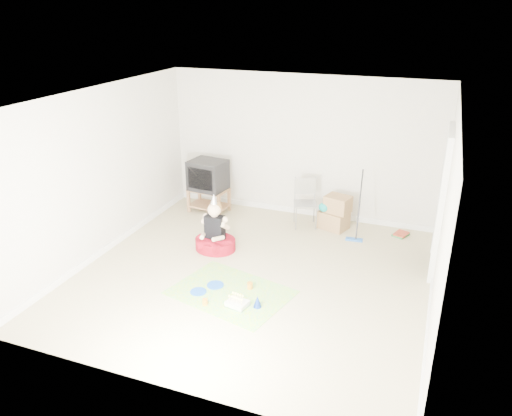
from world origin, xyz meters
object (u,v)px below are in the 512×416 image
(crt_tv, at_px, (208,175))
(cardboard_boxes, at_px, (335,213))
(birthday_cake, at_px, (237,304))
(seated_woman, at_px, (215,237))
(tv_stand, at_px, (209,198))
(folding_chair, at_px, (306,204))

(crt_tv, relative_size, cardboard_boxes, 1.06)
(cardboard_boxes, height_order, birthday_cake, cardboard_boxes)
(crt_tv, bearing_deg, birthday_cake, -50.75)
(seated_woman, bearing_deg, cardboard_boxes, 42.52)
(cardboard_boxes, relative_size, birthday_cake, 1.98)
(tv_stand, xyz_separation_m, crt_tv, (0.00, -0.00, 0.46))
(cardboard_boxes, xyz_separation_m, birthday_cake, (-0.66, -2.90, -0.25))
(folding_chair, height_order, cardboard_boxes, folding_chair)
(crt_tv, relative_size, birthday_cake, 2.10)
(crt_tv, xyz_separation_m, cardboard_boxes, (2.42, 0.07, -0.44))
(tv_stand, distance_m, crt_tv, 0.46)
(cardboard_boxes, bearing_deg, folding_chair, -170.36)
(crt_tv, bearing_deg, tv_stand, 97.30)
(tv_stand, xyz_separation_m, folding_chair, (1.91, -0.02, 0.16))
(tv_stand, distance_m, folding_chair, 1.92)
(tv_stand, height_order, crt_tv, crt_tv)
(tv_stand, distance_m, birthday_cake, 3.34)
(folding_chair, distance_m, seated_woman, 1.81)
(crt_tv, xyz_separation_m, folding_chair, (1.91, -0.02, -0.30))
(crt_tv, height_order, folding_chair, crt_tv)
(crt_tv, distance_m, cardboard_boxes, 2.46)
(folding_chair, bearing_deg, tv_stand, 179.49)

